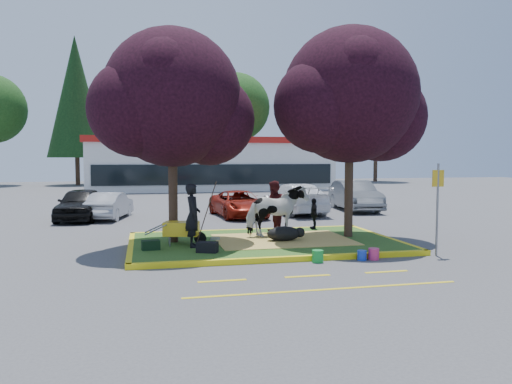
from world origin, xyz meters
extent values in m
plane|color=#424244|center=(0.00, 0.00, 0.00)|extent=(90.00, 90.00, 0.00)
cube|color=#244C17|center=(0.00, 0.00, 0.07)|extent=(8.00, 5.00, 0.15)
cube|color=yellow|center=(0.00, -2.58, 0.07)|extent=(8.30, 0.16, 0.15)
cube|color=yellow|center=(0.00, 2.58, 0.07)|extent=(8.30, 0.16, 0.15)
cube|color=yellow|center=(-4.08, 0.00, 0.07)|extent=(0.16, 5.30, 0.15)
cube|color=yellow|center=(4.08, 0.00, 0.07)|extent=(0.16, 5.30, 0.15)
cube|color=#D1B956|center=(0.60, 0.00, 0.15)|extent=(4.20, 3.00, 0.01)
cylinder|color=black|center=(-2.80, 0.40, 1.91)|extent=(0.28, 0.28, 3.53)
sphere|color=black|center=(-2.80, 0.40, 4.56)|extent=(4.20, 4.20, 4.20)
sphere|color=black|center=(-1.64, 0.60, 3.93)|extent=(2.86, 2.86, 2.86)
sphere|color=black|center=(-3.85, 0.10, 4.18)|extent=(2.86, 2.86, 2.86)
cylinder|color=black|center=(2.90, 0.20, 2.00)|extent=(0.28, 0.28, 3.70)
sphere|color=black|center=(2.90, 0.20, 4.77)|extent=(4.40, 4.40, 4.40)
sphere|color=black|center=(4.11, 0.40, 4.11)|extent=(2.99, 2.99, 2.99)
sphere|color=black|center=(1.80, -0.10, 4.37)|extent=(2.99, 2.99, 2.99)
cube|color=yellow|center=(-2.00, -4.20, 0.00)|extent=(1.10, 0.12, 0.01)
cube|color=yellow|center=(0.00, -4.20, 0.00)|extent=(1.10, 0.12, 0.01)
cube|color=yellow|center=(2.00, -4.20, 0.00)|extent=(1.10, 0.12, 0.01)
cube|color=yellow|center=(0.00, -5.40, 0.00)|extent=(6.00, 0.10, 0.01)
cube|color=silver|center=(2.00, 28.00, 2.00)|extent=(20.00, 8.00, 4.00)
cube|color=#A71712|center=(2.00, 28.00, 4.15)|extent=(20.40, 8.40, 0.50)
cube|color=black|center=(2.00, 23.95, 1.40)|extent=(19.00, 0.10, 1.60)
cylinder|color=black|center=(-10.00, 37.00, 1.96)|extent=(0.44, 0.44, 3.92)
cone|color=black|center=(-10.00, 37.00, 8.68)|extent=(5.60, 5.60, 11.90)
cylinder|color=black|center=(-2.00, 38.50, 1.54)|extent=(0.44, 0.44, 3.08)
sphere|color=#143811|center=(-2.00, 38.50, 6.82)|extent=(6.16, 6.16, 6.16)
cylinder|color=black|center=(6.00, 37.50, 1.82)|extent=(0.44, 0.44, 3.64)
sphere|color=#143811|center=(6.00, 37.50, 8.06)|extent=(7.28, 7.28, 7.28)
cylinder|color=black|center=(14.00, 38.00, 1.75)|extent=(0.44, 0.44, 3.50)
cone|color=black|center=(14.00, 38.00, 7.75)|extent=(5.00, 5.00, 10.62)
cylinder|color=black|center=(22.00, 37.00, 1.61)|extent=(0.44, 0.44, 3.22)
sphere|color=#143811|center=(22.00, 37.00, 7.13)|extent=(6.44, 6.44, 6.44)
imported|color=white|center=(0.57, 0.67, 1.00)|extent=(2.16, 1.37, 1.69)
ellipsoid|color=black|center=(0.56, -0.23, 0.38)|extent=(1.10, 0.67, 0.46)
imported|color=black|center=(-2.30, -0.63, 1.08)|extent=(0.46, 0.69, 1.85)
imported|color=#401214|center=(0.68, 1.39, 1.05)|extent=(0.79, 0.95, 1.81)
imported|color=black|center=(2.37, 2.10, 0.71)|extent=(0.38, 0.69, 1.12)
cylinder|color=black|center=(-2.04, -0.19, 0.33)|extent=(0.37, 0.17, 0.36)
cylinder|color=slate|center=(-2.95, -0.42, 0.28)|extent=(0.04, 0.04, 0.26)
cylinder|color=slate|center=(-2.95, 0.03, 0.28)|extent=(0.04, 0.04, 0.26)
cube|color=yellow|center=(-2.60, -0.19, 0.64)|extent=(1.14, 0.86, 0.40)
cylinder|color=slate|center=(-3.36, -0.42, 0.66)|extent=(0.64, 0.22, 0.34)
cylinder|color=slate|center=(-3.36, 0.03, 0.66)|extent=(0.64, 0.22, 0.34)
cube|color=black|center=(-2.00, -1.56, 0.29)|extent=(0.64, 0.51, 0.29)
cube|color=black|center=(-3.51, -0.81, 0.28)|extent=(0.54, 0.37, 0.27)
cylinder|color=slate|center=(4.30, -2.70, 1.29)|extent=(0.06, 0.06, 2.59)
cube|color=gold|center=(4.30, -2.70, 2.17)|extent=(0.36, 0.05, 0.47)
cylinder|color=green|center=(0.75, -2.80, 0.16)|extent=(0.36, 0.36, 0.32)
cylinder|color=#D42F69|center=(2.35, -2.80, 0.16)|extent=(0.36, 0.36, 0.31)
cylinder|color=#173ABF|center=(2.01, -2.80, 0.13)|extent=(0.29, 0.29, 0.27)
imported|color=black|center=(-6.40, 7.97, 0.71)|extent=(2.06, 4.29, 1.41)
imported|color=#A4A7AC|center=(-5.15, 8.10, 0.60)|extent=(2.01, 3.81, 1.20)
imported|color=maroon|center=(0.63, 7.55, 0.60)|extent=(2.42, 4.52, 1.21)
imported|color=white|center=(3.57, 8.30, 0.74)|extent=(2.44, 5.23, 1.48)
imported|color=slate|center=(7.02, 8.91, 0.77)|extent=(2.11, 4.84, 1.55)
camera|label=1|loc=(-3.69, -15.06, 2.76)|focal=35.00mm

